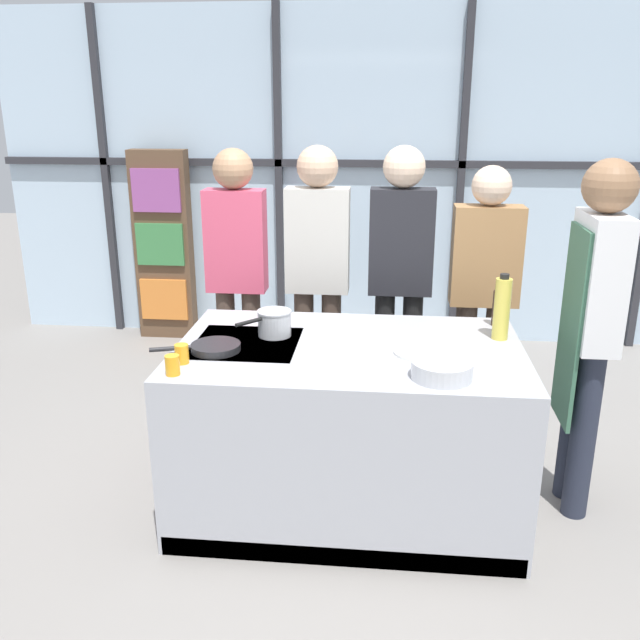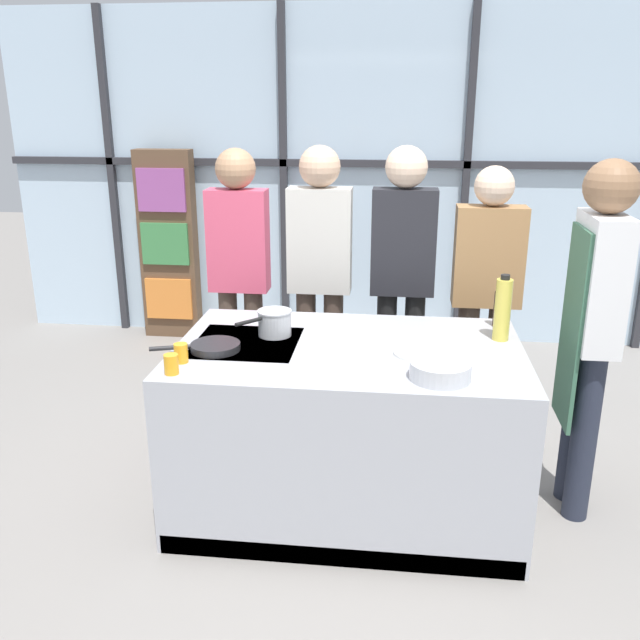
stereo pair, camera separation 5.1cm
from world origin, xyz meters
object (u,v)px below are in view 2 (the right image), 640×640
at_px(pepper_grinder, 498,308).
at_px(spectator_center_left, 320,267).
at_px(saucepan, 274,322).
at_px(juice_glass_near, 171,364).
at_px(spectator_far_left, 239,265).
at_px(frying_pan, 214,346).
at_px(spectator_center_right, 403,268).
at_px(white_plate, 417,353).
at_px(mixing_bowl, 440,370).
at_px(spectator_far_right, 487,285).
at_px(chef, 593,317).
at_px(oil_bottle, 503,309).
at_px(juice_glass_far, 181,353).

bearing_deg(pepper_grinder, spectator_center_left, 151.91).
height_order(saucepan, pepper_grinder, pepper_grinder).
distance_m(spectator_center_left, juice_glass_near, 1.49).
relative_size(spectator_far_left, frying_pan, 4.17).
bearing_deg(spectator_center_left, spectator_center_right, 180.00).
height_order(white_plate, juice_glass_near, juice_glass_near).
height_order(frying_pan, juice_glass_near, juice_glass_near).
xyz_separation_m(mixing_bowl, juice_glass_near, (-1.19, -0.08, 0.00)).
distance_m(spectator_far_left, spectator_center_right, 1.03).
distance_m(pepper_grinder, juice_glass_near, 1.75).
bearing_deg(mixing_bowl, juice_glass_near, -176.13).
bearing_deg(spectator_center_left, mixing_bowl, 117.48).
bearing_deg(spectator_far_right, chef, 114.92).
distance_m(spectator_far_left, white_plate, 1.52).
bearing_deg(mixing_bowl, white_plate, 107.68).
height_order(white_plate, oil_bottle, oil_bottle).
xyz_separation_m(saucepan, juice_glass_far, (-0.36, -0.42, -0.03)).
relative_size(spectator_center_right, juice_glass_near, 19.76).
distance_m(pepper_grinder, juice_glass_far, 1.69).
distance_m(spectator_center_right, frying_pan, 1.42).
distance_m(spectator_far_right, mixing_bowl, 1.36).
relative_size(saucepan, juice_glass_near, 3.00).
height_order(spectator_far_right, oil_bottle, spectator_far_right).
xyz_separation_m(chef, mixing_bowl, (-0.75, -0.46, -0.12)).
distance_m(oil_bottle, juice_glass_far, 1.60).
bearing_deg(chef, juice_glass_far, 101.66).
distance_m(white_plate, oil_bottle, 0.52).
bearing_deg(chef, saucepan, 89.09).
distance_m(spectator_center_right, juice_glass_far, 1.62).
bearing_deg(saucepan, chef, -0.91).
distance_m(chef, mixing_bowl, 0.88).
distance_m(spectator_far_left, juice_glass_near, 1.40).
bearing_deg(spectator_center_right, spectator_far_left, -0.00).
bearing_deg(spectator_center_right, juice_glass_far, 51.03).
height_order(spectator_far_right, juice_glass_far, spectator_far_right).
xyz_separation_m(spectator_far_left, pepper_grinder, (1.54, -0.55, -0.06)).
bearing_deg(chef, frying_pan, 97.04).
height_order(chef, frying_pan, chef).
relative_size(white_plate, juice_glass_near, 2.53).
xyz_separation_m(spectator_far_left, juice_glass_near, (0.01, -1.40, -0.12)).
distance_m(spectator_center_left, pepper_grinder, 1.17).
height_order(oil_bottle, juice_glass_near, oil_bottle).
bearing_deg(spectator_center_right, spectator_center_left, -0.00).
height_order(oil_bottle, juice_glass_far, oil_bottle).
xyz_separation_m(spectator_center_right, juice_glass_far, (-1.02, -1.26, -0.13)).
xyz_separation_m(pepper_grinder, juice_glass_far, (-1.53, -0.71, -0.06)).
xyz_separation_m(saucepan, white_plate, (0.73, -0.20, -0.06)).
height_order(frying_pan, pepper_grinder, pepper_grinder).
distance_m(chef, frying_pan, 1.85).
height_order(mixing_bowl, oil_bottle, oil_bottle).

